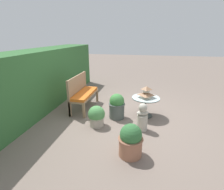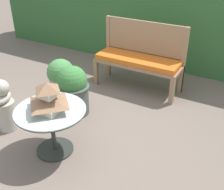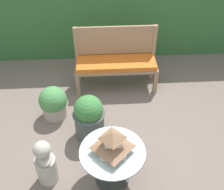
% 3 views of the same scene
% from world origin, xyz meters
% --- Properties ---
extents(ground, '(30.00, 30.00, 0.00)m').
position_xyz_m(ground, '(0.00, 0.00, 0.00)').
color(ground, '#75665B').
extents(foliage_hedge_back, '(6.40, 0.97, 1.66)m').
position_xyz_m(foliage_hedge_back, '(0.00, 2.52, 0.83)').
color(foliage_hedge_back, '#336633').
rests_on(foliage_hedge_back, ground).
extents(garden_bench, '(1.27, 0.44, 0.49)m').
position_xyz_m(garden_bench, '(0.23, 1.18, 0.41)').
color(garden_bench, '#937556').
rests_on(garden_bench, ground).
extents(bench_backrest, '(1.27, 0.06, 0.97)m').
position_xyz_m(bench_backrest, '(0.23, 1.39, 0.68)').
color(bench_backrest, '#937556').
rests_on(bench_backrest, ground).
extents(patio_table, '(0.72, 0.72, 0.52)m').
position_xyz_m(patio_table, '(0.06, -0.55, 0.41)').
color(patio_table, '#2D332D').
rests_on(patio_table, ground).
extents(pagoda_birdhouse, '(0.36, 0.36, 0.30)m').
position_xyz_m(pagoda_birdhouse, '(0.06, -0.55, 0.65)').
color(pagoda_birdhouse, beige).
rests_on(pagoda_birdhouse, patio_table).
extents(garden_bust, '(0.24, 0.31, 0.64)m').
position_xyz_m(garden_bust, '(-0.68, -0.50, 0.30)').
color(garden_bust, '#B7B2A3').
rests_on(garden_bust, ground).
extents(potted_plant_bench_left, '(0.42, 0.42, 0.65)m').
position_xyz_m(potted_plant_bench_left, '(-0.20, 0.17, 0.33)').
color(potted_plant_bench_left, '#4C5651').
rests_on(potted_plant_bench_left, ground).
extents(potted_plant_bench_right, '(0.45, 0.45, 0.61)m').
position_xyz_m(potted_plant_bench_right, '(-1.62, -0.34, 0.30)').
color(potted_plant_bench_right, '#9E664C').
rests_on(potted_plant_bench_right, ground).
extents(potted_plant_path_edge, '(0.40, 0.40, 0.50)m').
position_xyz_m(potted_plant_path_edge, '(-0.71, 0.56, 0.24)').
color(potted_plant_path_edge, '#ADA393').
rests_on(potted_plant_path_edge, ground).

